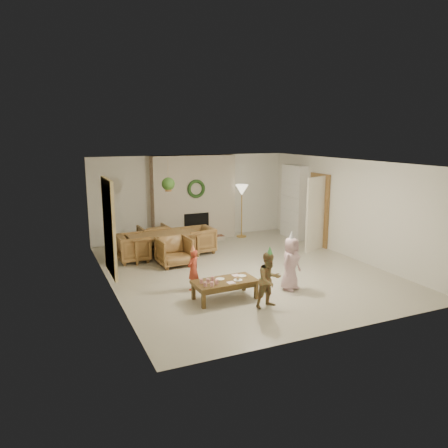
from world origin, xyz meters
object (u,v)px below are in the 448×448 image
coffee_table_top (225,282)px  child_red (193,270)px  dining_chair_right (198,240)px  dining_chair_left (133,248)px  dining_chair_far (154,238)px  child_pink (291,264)px  child_plaid (269,280)px  dining_chair_near (174,251)px  dining_table (163,245)px

coffee_table_top → child_red: 0.82m
coffee_table_top → dining_chair_right: bearing=76.0°
dining_chair_left → dining_chair_right: (1.76, 0.10, 0.00)m
dining_chair_far → child_pink: (1.77, -4.09, 0.20)m
child_plaid → child_pink: child_pink is taller
dining_chair_near → dining_table: bearing=90.0°
dining_chair_near → dining_chair_right: 1.26m
child_plaid → dining_chair_left: bearing=104.5°
coffee_table_top → child_plaid: (0.58, -0.68, 0.17)m
dining_chair_near → child_plaid: bearing=-78.5°
dining_chair_right → child_plaid: 3.99m
dining_chair_left → coffee_table_top: dining_chair_left is taller
dining_table → dining_chair_far: (-0.04, 0.78, 0.03)m
dining_chair_near → coffee_table_top: size_ratio=0.63×
dining_chair_far → dining_chair_right: (1.02, -0.73, 0.00)m
dining_chair_near → dining_chair_far: (-0.09, 1.57, 0.00)m
dining_chair_far → dining_chair_near: bearing=90.0°
dining_chair_left → child_plaid: size_ratio=0.74×
dining_table → dining_chair_far: size_ratio=2.34×
dining_chair_left → coffee_table_top: 3.38m
dining_chair_near → dining_chair_left: size_ratio=1.00×
dining_chair_near → dining_chair_left: same height
dining_chair_left → child_pink: 4.12m
dining_chair_far → dining_chair_right: bearing=141.3°
dining_chair_right → child_red: (-1.08, -2.59, 0.08)m
dining_table → child_red: child_red is taller
coffee_table_top → child_pink: (1.44, -0.05, 0.20)m
dining_chair_far → child_plaid: (0.91, -4.72, 0.17)m
dining_table → dining_chair_right: (0.98, 0.05, 0.03)m
child_red → child_plaid: bearing=92.3°
dining_table → child_red: (-0.10, -2.53, 0.11)m
dining_table → child_plaid: bearing=-80.7°
dining_chair_far → dining_chair_right: 1.26m
child_plaid → child_pink: size_ratio=0.95×
dining_chair_left → child_pink: child_pink is taller
dining_table → dining_chair_near: dining_chair_near is taller
dining_table → dining_chair_far: bearing=90.0°
dining_chair_near → dining_chair_left: bearing=135.0°
dining_chair_right → dining_table: bearing=-90.0°
coffee_table_top → dining_chair_far: bearing=92.5°
dining_chair_near → coffee_table_top: 2.48m
child_plaid → child_pink: (0.86, 0.63, 0.03)m
dining_chair_near → dining_chair_far: 1.57m
child_red → child_pink: size_ratio=0.78×
dining_chair_right → child_pink: (0.74, -3.36, 0.20)m
dining_chair_left → child_plaid: 4.23m
dining_chair_far → child_pink: child_pink is taller
dining_chair_left → child_plaid: bearing=-160.1°
child_red → dining_chair_right: bearing=-144.9°
dining_chair_right → child_pink: child_pink is taller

